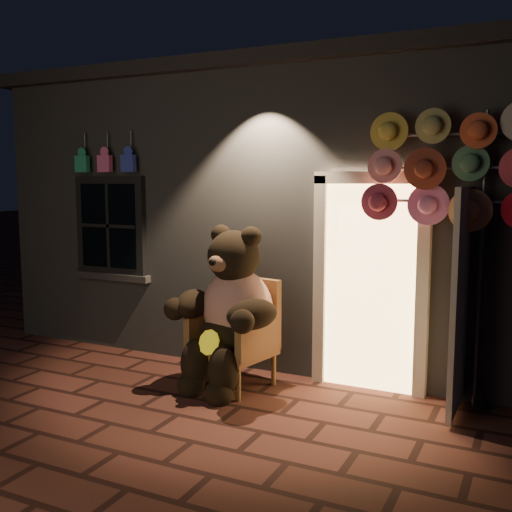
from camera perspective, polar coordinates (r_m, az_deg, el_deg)
The scene contains 5 objects.
ground at distance 5.64m, azimuth -7.47°, elevation -14.77°, with size 60.00×60.00×0.00m, color #52281F.
shop_building at distance 8.83m, azimuth 6.76°, elevation 4.81°, with size 7.30×5.95×3.51m.
wicker_armchair at distance 6.21m, azimuth -1.69°, elevation -7.29°, with size 0.87×0.81×1.10m.
teddy_bear at distance 6.04m, azimuth -2.47°, elevation -5.28°, with size 1.22×1.05×1.71m.
hat_rack at distance 5.68m, azimuth 18.11°, elevation 7.74°, with size 1.55×0.22×2.74m.
Camera 1 is at (2.90, -4.35, 2.11)m, focal length 42.00 mm.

